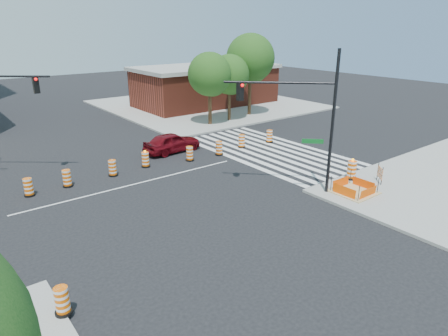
% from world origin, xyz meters
% --- Properties ---
extents(ground, '(120.00, 120.00, 0.00)m').
position_xyz_m(ground, '(0.00, 0.00, 0.00)').
color(ground, black).
rests_on(ground, ground).
extents(sidewalk_ne, '(22.00, 22.00, 0.15)m').
position_xyz_m(sidewalk_ne, '(18.00, 18.00, 0.07)').
color(sidewalk_ne, gray).
rests_on(sidewalk_ne, ground).
extents(crosswalk_east, '(6.75, 13.50, 0.01)m').
position_xyz_m(crosswalk_east, '(10.95, 0.00, 0.01)').
color(crosswalk_east, silver).
rests_on(crosswalk_east, ground).
extents(lane_centerline, '(14.00, 0.12, 0.01)m').
position_xyz_m(lane_centerline, '(0.00, 0.00, 0.01)').
color(lane_centerline, silver).
rests_on(lane_centerline, ground).
extents(excavation_pit, '(2.20, 2.20, 0.90)m').
position_xyz_m(excavation_pit, '(9.00, -9.00, 0.22)').
color(excavation_pit, tan).
rests_on(excavation_pit, ground).
extents(brick_storefront, '(16.50, 8.50, 4.60)m').
position_xyz_m(brick_storefront, '(18.00, 18.00, 2.32)').
color(brick_storefront, maroon).
rests_on(brick_storefront, ground).
extents(red_coupe, '(4.49, 2.06, 1.49)m').
position_xyz_m(red_coupe, '(5.08, 4.22, 0.75)').
color(red_coupe, '#5E080F').
rests_on(red_coupe, ground).
extents(signal_pole_se, '(4.33, 4.18, 7.78)m').
position_xyz_m(signal_pole_se, '(6.69, -6.86, 4.77)').
color(signal_pole_se, black).
rests_on(signal_pole_se, ground).
extents(pit_drum, '(0.67, 0.67, 1.32)m').
position_xyz_m(pit_drum, '(10.62, -7.65, 0.70)').
color(pit_drum, black).
rests_on(pit_drum, ground).
extents(sw_corner_drum, '(0.57, 0.57, 0.98)m').
position_xyz_m(sw_corner_drum, '(-7.03, -9.24, 0.61)').
color(sw_corner_drum, black).
rests_on(sw_corner_drum, ground).
extents(barricade, '(0.65, 0.72, 1.08)m').
position_xyz_m(barricade, '(11.50, -9.00, 0.75)').
color(barricade, '#EB5B04').
rests_on(barricade, ground).
extents(tree_north_c, '(3.99, 3.99, 6.78)m').
position_xyz_m(tree_north_c, '(12.36, 9.38, 4.55)').
color(tree_north_c, '#382314').
rests_on(tree_north_c, ground).
extents(tree_north_d, '(3.81, 3.81, 6.47)m').
position_xyz_m(tree_north_d, '(14.88, 9.63, 4.34)').
color(tree_north_d, '#382314').
rests_on(tree_north_d, ground).
extents(tree_north_e, '(4.90, 4.90, 8.33)m').
position_xyz_m(tree_north_e, '(18.16, 10.38, 5.59)').
color(tree_north_e, '#382314').
rests_on(tree_north_e, ground).
extents(median_drum_2, '(0.60, 0.60, 1.02)m').
position_xyz_m(median_drum_2, '(-5.47, 2.02, 0.48)').
color(median_drum_2, black).
rests_on(median_drum_2, ground).
extents(median_drum_3, '(0.60, 0.60, 1.02)m').
position_xyz_m(median_drum_3, '(-3.34, 2.09, 0.48)').
color(median_drum_3, black).
rests_on(median_drum_3, ground).
extents(median_drum_4, '(0.60, 0.60, 1.02)m').
position_xyz_m(median_drum_4, '(-0.49, 2.16, 0.48)').
color(median_drum_4, black).
rests_on(median_drum_4, ground).
extents(median_drum_5, '(0.60, 0.60, 1.18)m').
position_xyz_m(median_drum_5, '(1.94, 2.41, 0.49)').
color(median_drum_5, black).
rests_on(median_drum_5, ground).
extents(median_drum_6, '(0.60, 0.60, 1.02)m').
position_xyz_m(median_drum_6, '(5.00, 1.69, 0.48)').
color(median_drum_6, black).
rests_on(median_drum_6, ground).
extents(median_drum_7, '(0.60, 0.60, 1.02)m').
position_xyz_m(median_drum_7, '(7.42, 1.48, 0.48)').
color(median_drum_7, black).
rests_on(median_drum_7, ground).
extents(median_drum_8, '(0.60, 0.60, 1.02)m').
position_xyz_m(median_drum_8, '(9.95, 1.90, 0.48)').
color(median_drum_8, black).
rests_on(median_drum_8, ground).
extents(median_drum_9, '(0.60, 0.60, 1.02)m').
position_xyz_m(median_drum_9, '(12.67, 1.63, 0.48)').
color(median_drum_9, black).
rests_on(median_drum_9, ground).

